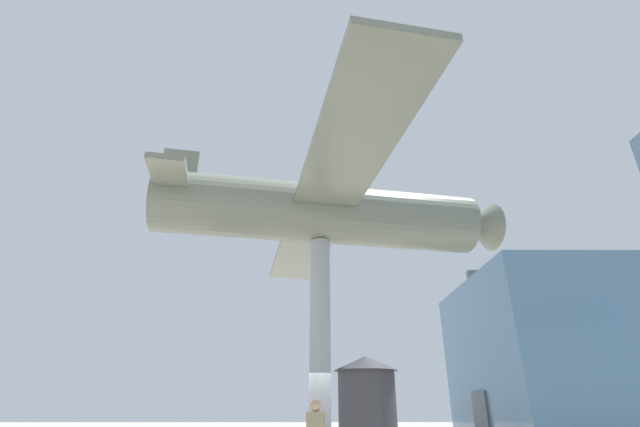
# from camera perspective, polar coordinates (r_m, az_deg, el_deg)

# --- Properties ---
(glass_pavilion_left) EXTENTS (10.09, 10.22, 8.16)m
(glass_pavilion_left) POSITION_cam_1_polar(r_m,az_deg,el_deg) (25.25, 31.16, -16.16)
(glass_pavilion_left) COLOR slate
(glass_pavilion_left) RESTS_ON ground_plane
(support_pylon_central) EXTENTS (0.61, 0.61, 6.44)m
(support_pylon_central) POSITION_cam_1_polar(r_m,az_deg,el_deg) (12.83, 0.00, -17.32)
(support_pylon_central) COLOR #999EA3
(support_pylon_central) RESTS_ON ground_plane
(suspended_airplane) EXTENTS (15.41, 11.91, 2.81)m
(suspended_airplane) POSITION_cam_1_polar(r_m,az_deg,el_deg) (14.02, 0.85, -0.03)
(suspended_airplane) COLOR slate
(suspended_airplane) RESTS_ON support_pylon_central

